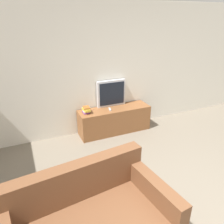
# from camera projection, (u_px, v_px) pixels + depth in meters

# --- Properties ---
(wall_back) EXTENTS (9.00, 0.06, 2.60)m
(wall_back) POSITION_uv_depth(u_px,v_px,m) (101.00, 70.00, 4.42)
(wall_back) COLOR silver
(wall_back) RESTS_ON ground_plane
(tv_stand) EXTENTS (1.52, 0.44, 0.54)m
(tv_stand) POSITION_uv_depth(u_px,v_px,m) (114.00, 120.00, 4.67)
(tv_stand) COLOR brown
(tv_stand) RESTS_ON ground_plane
(television) EXTENTS (0.63, 0.09, 0.56)m
(television) POSITION_uv_depth(u_px,v_px,m) (111.00, 93.00, 4.60)
(television) COLOR silver
(television) RESTS_ON tv_stand
(book_stack) EXTENTS (0.14, 0.22, 0.13)m
(book_stack) POSITION_uv_depth(u_px,v_px,m) (86.00, 110.00, 4.32)
(book_stack) COLOR #7A3884
(book_stack) RESTS_ON tv_stand
(remote_on_stand) EXTENTS (0.07, 0.15, 0.02)m
(remote_on_stand) POSITION_uv_depth(u_px,v_px,m) (110.00, 109.00, 4.48)
(remote_on_stand) COLOR #B7B7B7
(remote_on_stand) RESTS_ON tv_stand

